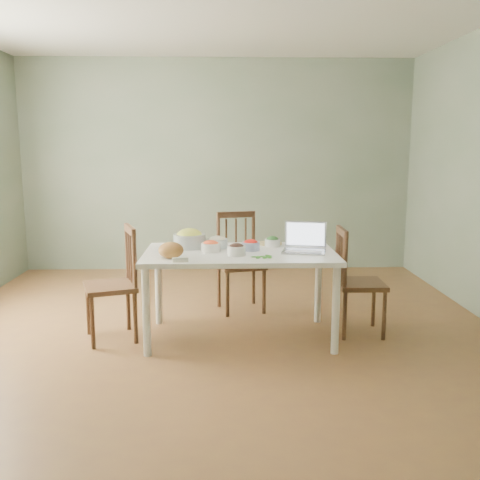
{
  "coord_description": "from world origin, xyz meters",
  "views": [
    {
      "loc": [
        0.08,
        -4.43,
        1.6
      ],
      "look_at": [
        0.21,
        -0.11,
        0.84
      ],
      "focal_mm": 39.9,
      "sensor_mm": 36.0,
      "label": 1
    }
  ],
  "objects_px": {
    "dining_table": "(240,295)",
    "laptop": "(304,238)",
    "chair_right": "(361,281)",
    "bread_boule": "(171,250)",
    "bowl_squash": "(189,239)",
    "chair_left": "(110,284)",
    "chair_far": "(241,263)"
  },
  "relations": [
    {
      "from": "dining_table",
      "to": "chair_right",
      "type": "xyz_separation_m",
      "value": [
        1.04,
        0.08,
        0.09
      ]
    },
    {
      "from": "dining_table",
      "to": "laptop",
      "type": "distance_m",
      "value": 0.72
    },
    {
      "from": "bread_boule",
      "to": "laptop",
      "type": "xyz_separation_m",
      "value": [
        1.07,
        0.2,
        0.06
      ]
    },
    {
      "from": "dining_table",
      "to": "chair_left",
      "type": "relative_size",
      "value": 1.66
    },
    {
      "from": "dining_table",
      "to": "chair_right",
      "type": "height_order",
      "value": "chair_right"
    },
    {
      "from": "dining_table",
      "to": "bread_boule",
      "type": "xyz_separation_m",
      "value": [
        -0.55,
        -0.24,
        0.43
      ]
    },
    {
      "from": "chair_far",
      "to": "bread_boule",
      "type": "distance_m",
      "value": 1.2
    },
    {
      "from": "chair_right",
      "to": "laptop",
      "type": "distance_m",
      "value": 0.66
    },
    {
      "from": "bowl_squash",
      "to": "bread_boule",
      "type": "bearing_deg",
      "value": -105.03
    },
    {
      "from": "bowl_squash",
      "to": "dining_table",
      "type": "bearing_deg",
      "value": -25.11
    },
    {
      "from": "chair_far",
      "to": "laptop",
      "type": "height_order",
      "value": "laptop"
    },
    {
      "from": "chair_far",
      "to": "bowl_squash",
      "type": "bearing_deg",
      "value": -143.16
    },
    {
      "from": "chair_far",
      "to": "bowl_squash",
      "type": "height_order",
      "value": "chair_far"
    },
    {
      "from": "chair_left",
      "to": "laptop",
      "type": "relative_size",
      "value": 2.73
    },
    {
      "from": "bowl_squash",
      "to": "chair_left",
      "type": "bearing_deg",
      "value": -162.7
    },
    {
      "from": "chair_right",
      "to": "chair_far",
      "type": "bearing_deg",
      "value": 56.99
    },
    {
      "from": "chair_far",
      "to": "laptop",
      "type": "relative_size",
      "value": 2.76
    },
    {
      "from": "chair_left",
      "to": "bread_boule",
      "type": "height_order",
      "value": "chair_left"
    },
    {
      "from": "bowl_squash",
      "to": "laptop",
      "type": "bearing_deg",
      "value": -13.95
    },
    {
      "from": "chair_left",
      "to": "chair_right",
      "type": "height_order",
      "value": "chair_left"
    },
    {
      "from": "laptop",
      "to": "chair_far",
      "type": "bearing_deg",
      "value": 134.55
    },
    {
      "from": "chair_far",
      "to": "laptop",
      "type": "bearing_deg",
      "value": -72.41
    },
    {
      "from": "laptop",
      "to": "chair_right",
      "type": "bearing_deg",
      "value": 25.51
    },
    {
      "from": "bread_boule",
      "to": "laptop",
      "type": "distance_m",
      "value": 1.09
    },
    {
      "from": "chair_right",
      "to": "bowl_squash",
      "type": "distance_m",
      "value": 1.52
    },
    {
      "from": "bread_boule",
      "to": "bowl_squash",
      "type": "bearing_deg",
      "value": 74.97
    },
    {
      "from": "dining_table",
      "to": "bread_boule",
      "type": "distance_m",
      "value": 0.74
    },
    {
      "from": "chair_right",
      "to": "laptop",
      "type": "bearing_deg",
      "value": 103.91
    },
    {
      "from": "dining_table",
      "to": "chair_left",
      "type": "distance_m",
      "value": 1.09
    },
    {
      "from": "chair_far",
      "to": "bowl_squash",
      "type": "xyz_separation_m",
      "value": [
        -0.46,
        -0.57,
        0.34
      ]
    },
    {
      "from": "chair_far",
      "to": "chair_left",
      "type": "relative_size",
      "value": 1.01
    },
    {
      "from": "dining_table",
      "to": "bread_boule",
      "type": "relative_size",
      "value": 8.01
    }
  ]
}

